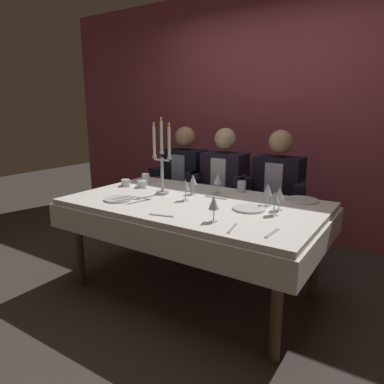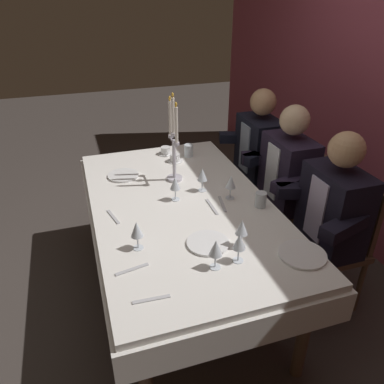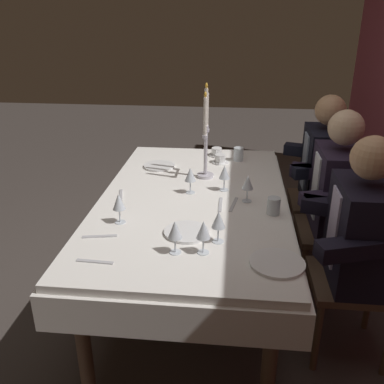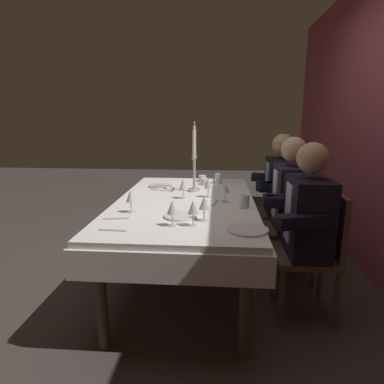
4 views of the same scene
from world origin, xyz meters
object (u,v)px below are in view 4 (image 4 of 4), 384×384
(candelabra, at_px, (194,163))
(dinner_plate_0, at_px, (160,186))
(water_tumbler_1, at_px, (244,201))
(dinner_plate_1, at_px, (248,230))
(wine_glass_6, at_px, (204,203))
(water_tumbler_0, at_px, (218,179))
(wine_glass_2, at_px, (131,197))
(wine_glass_4, at_px, (183,185))
(seated_diner_2, at_px, (309,216))
(wine_glass_5, at_px, (208,183))
(seated_diner_0, at_px, (281,185))
(dining_table, at_px, (185,214))
(coffee_cup_1, at_px, (202,179))
(coffee_cup_0, at_px, (205,182))
(dinner_plate_2, at_px, (181,216))
(wine_glass_3, at_px, (193,208))
(seated_diner_1, at_px, (291,197))
(wine_glass_1, at_px, (172,208))
(wine_glass_0, at_px, (225,188))

(candelabra, bearing_deg, dinner_plate_0, -115.67)
(water_tumbler_1, bearing_deg, dinner_plate_1, -2.00)
(wine_glass_6, bearing_deg, water_tumbler_0, 175.58)
(wine_glass_2, relative_size, wine_glass_4, 1.00)
(seated_diner_2, bearing_deg, wine_glass_5, -123.86)
(dinner_plate_0, xyz_separation_m, wine_glass_2, (0.87, -0.06, 0.11))
(seated_diner_0, bearing_deg, dining_table, -52.91)
(seated_diner_0, bearing_deg, water_tumbler_0, -92.57)
(candelabra, xyz_separation_m, wine_glass_4, (0.28, -0.07, -0.14))
(candelabra, height_order, wine_glass_4, candelabra)
(coffee_cup_1, bearing_deg, coffee_cup_0, 11.66)
(dinner_plate_2, bearing_deg, dinner_plate_1, 60.62)
(wine_glass_3, xyz_separation_m, wine_glass_4, (-0.69, -0.13, 0.00))
(dinner_plate_2, bearing_deg, water_tumbler_0, 167.56)
(candelabra, bearing_deg, wine_glass_5, 31.68)
(dining_table, bearing_deg, dinner_plate_1, 32.62)
(dinner_plate_2, relative_size, water_tumbler_1, 2.42)
(seated_diner_0, height_order, seated_diner_1, same)
(dinner_plate_1, distance_m, coffee_cup_0, 1.36)
(wine_glass_3, distance_m, wine_glass_5, 0.75)
(wine_glass_1, distance_m, wine_glass_2, 0.43)
(candelabra, relative_size, seated_diner_2, 0.50)
(wine_glass_1, height_order, seated_diner_0, seated_diner_0)
(candelabra, xyz_separation_m, wine_glass_3, (0.96, 0.06, -0.14))
(dining_table, height_order, coffee_cup_1, coffee_cup_1)
(dining_table, height_order, wine_glass_5, wine_glass_5)
(water_tumbler_1, relative_size, seated_diner_0, 0.08)
(wine_glass_3, xyz_separation_m, seated_diner_2, (-0.27, 0.78, -0.12))
(water_tumbler_0, bearing_deg, seated_diner_2, 30.53)
(seated_diner_2, bearing_deg, coffee_cup_1, -145.61)
(dining_table, xyz_separation_m, seated_diner_0, (-0.67, 0.89, 0.11))
(wine_glass_6, bearing_deg, coffee_cup_1, -176.87)
(wine_glass_3, xyz_separation_m, wine_glass_6, (-0.11, 0.06, 0.00))
(dining_table, height_order, water_tumbler_0, water_tumbler_0)
(wine_glass_0, bearing_deg, dinner_plate_2, -36.04)
(wine_glass_4, xyz_separation_m, wine_glass_6, (0.58, 0.20, 0.00))
(wine_glass_2, relative_size, wine_glass_5, 1.00)
(seated_diner_2, bearing_deg, wine_glass_4, -114.37)
(dining_table, bearing_deg, water_tumbler_1, 68.44)
(wine_glass_2, bearing_deg, seated_diner_1, 114.81)
(wine_glass_0, distance_m, water_tumbler_0, 0.73)
(dinner_plate_0, xyz_separation_m, wine_glass_4, (0.44, 0.27, 0.11))
(dinner_plate_2, relative_size, wine_glass_0, 1.40)
(wine_glass_2, relative_size, seated_diner_1, 0.13)
(dinner_plate_0, bearing_deg, wine_glass_1, 13.53)
(dinner_plate_1, height_order, wine_glass_2, wine_glass_2)
(dinner_plate_1, distance_m, wine_glass_3, 0.35)
(wine_glass_6, bearing_deg, water_tumbler_1, 139.58)
(wine_glass_2, bearing_deg, wine_glass_1, 50.90)
(dinner_plate_0, relative_size, coffee_cup_1, 1.68)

